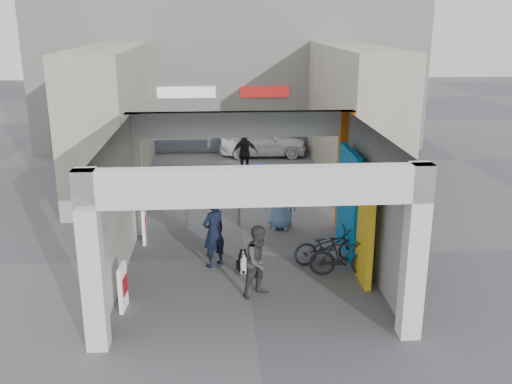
{
  "coord_description": "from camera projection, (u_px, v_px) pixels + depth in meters",
  "views": [
    {
      "loc": [
        -0.68,
        -13.7,
        6.02
      ],
      "look_at": [
        0.35,
        1.0,
        1.48
      ],
      "focal_mm": 40.0,
      "sensor_mm": 36.0,
      "label": 1
    }
  ],
  "objects": [
    {
      "name": "bollard_left",
      "position": [
        187.0,
        213.0,
        16.99
      ],
      "size": [
        0.09,
        0.09,
        0.82
      ],
      "primitive_type": "cylinder",
      "color": "gray",
      "rests_on": "ground"
    },
    {
      "name": "bollard_right",
      "position": [
        290.0,
        212.0,
        17.05
      ],
      "size": [
        0.09,
        0.09,
        0.86
      ],
      "primitive_type": "cylinder",
      "color": "gray",
      "rests_on": "ground"
    },
    {
      "name": "bicycle_rear",
      "position": [
        343.0,
        257.0,
        13.71
      ],
      "size": [
        1.69,
        0.65,
        0.99
      ],
      "primitive_type": "imported",
      "rotation": [
        0.0,
        0.0,
        1.45
      ],
      "color": "black",
      "rests_on": "ground"
    },
    {
      "name": "crate_stack",
      "position": [
        259.0,
        171.0,
        22.1
      ],
      "size": [
        0.53,
        0.46,
        0.56
      ],
      "rotation": [
        0.0,
        0.0,
        -0.28
      ],
      "color": "#185619",
      "rests_on": "ground"
    },
    {
      "name": "advert_board_far",
      "position": [
        144.0,
        225.0,
        15.74
      ],
      "size": [
        0.14,
        0.56,
        1.0
      ],
      "rotation": [
        0.0,
        0.0,
        0.09
      ],
      "color": "white",
      "rests_on": "ground"
    },
    {
      "name": "man_elderly",
      "position": [
        280.0,
        198.0,
        16.69
      ],
      "size": [
        0.97,
        0.69,
        1.85
      ],
      "primitive_type": "imported",
      "rotation": [
        0.0,
        0.0,
        -0.12
      ],
      "color": "#5D86B5",
      "rests_on": "ground"
    },
    {
      "name": "man_back_turned",
      "position": [
        260.0,
        261.0,
        12.64
      ],
      "size": [
        1.02,
        0.97,
        1.66
      ],
      "primitive_type": "imported",
      "rotation": [
        0.0,
        0.0,
        0.59
      ],
      "color": "#3C3C3F",
      "rests_on": "ground"
    },
    {
      "name": "far_building",
      "position": [
        230.0,
        61.0,
        27.04
      ],
      "size": [
        18.0,
        4.08,
        8.0
      ],
      "color": "silver",
      "rests_on": "ground"
    },
    {
      "name": "produce_stand",
      "position": [
        180.0,
        184.0,
        20.37
      ],
      "size": [
        1.09,
        0.59,
        0.72
      ],
      "rotation": [
        0.0,
        0.0,
        0.07
      ],
      "color": "black",
      "rests_on": "ground"
    },
    {
      "name": "white_van",
      "position": [
        263.0,
        142.0,
        25.54
      ],
      "size": [
        3.93,
        1.69,
        1.32
      ],
      "primitive_type": "imported",
      "rotation": [
        0.0,
        0.0,
        1.54
      ],
      "color": "white",
      "rests_on": "ground"
    },
    {
      "name": "bicycle_front",
      "position": [
        328.0,
        246.0,
        14.43
      ],
      "size": [
        1.88,
        0.95,
        0.94
      ],
      "primitive_type": "imported",
      "rotation": [
        0.0,
        0.0,
        1.76
      ],
      "color": "black",
      "rests_on": "ground"
    },
    {
      "name": "cafe_set",
      "position": [
        203.0,
        190.0,
        19.66
      ],
      "size": [
        1.37,
        1.11,
        0.83
      ],
      "rotation": [
        0.0,
        0.0,
        0.22
      ],
      "color": "#97979C",
      "rests_on": "ground"
    },
    {
      "name": "advert_board_near",
      "position": [
        123.0,
        287.0,
        12.14
      ],
      "size": [
        0.13,
        0.55,
        1.0
      ],
      "rotation": [
        0.0,
        0.0,
        -0.07
      ],
      "color": "white",
      "rests_on": "ground"
    },
    {
      "name": "ground",
      "position": [
        245.0,
        258.0,
        14.88
      ],
      "size": [
        90.0,
        90.0,
        0.0
      ],
      "primitive_type": "plane",
      "color": "#58575D",
      "rests_on": "ground"
    },
    {
      "name": "man_crates",
      "position": [
        245.0,
        153.0,
        22.52
      ],
      "size": [
        1.06,
        0.57,
        1.72
      ],
      "primitive_type": "imported",
      "rotation": [
        0.0,
        0.0,
        3.29
      ],
      "color": "black",
      "rests_on": "ground"
    },
    {
      "name": "plaza_bldg_left",
      "position": [
        113.0,
        117.0,
        20.99
      ],
      "size": [
        2.0,
        9.0,
        5.0
      ],
      "primitive_type": "cube",
      "color": "#B8AF98",
      "rests_on": "ground"
    },
    {
      "name": "border_collie",
      "position": [
        243.0,
        262.0,
        14.0
      ],
      "size": [
        0.23,
        0.46,
        0.63
      ],
      "rotation": [
        0.0,
        0.0,
        0.36
      ],
      "color": "black",
      "rests_on": "ground"
    },
    {
      "name": "plaza_bldg_right",
      "position": [
        353.0,
        114.0,
        21.59
      ],
      "size": [
        2.0,
        9.0,
        5.0
      ],
      "primitive_type": "cube",
      "color": "#B8AF98",
      "rests_on": "ground"
    },
    {
      "name": "arcade_canopy",
      "position": [
        270.0,
        181.0,
        13.45
      ],
      "size": [
        6.4,
        6.45,
        6.4
      ],
      "color": "silver",
      "rests_on": "ground"
    },
    {
      "name": "bollard_center",
      "position": [
        239.0,
        210.0,
        17.15
      ],
      "size": [
        0.09,
        0.09,
        0.88
      ],
      "primitive_type": "cylinder",
      "color": "gray",
      "rests_on": "ground"
    },
    {
      "name": "man_with_dog",
      "position": [
        214.0,
        232.0,
        14.14
      ],
      "size": [
        0.78,
        0.74,
        1.79
      ],
      "primitive_type": "imported",
      "rotation": [
        0.0,
        0.0,
        3.8
      ],
      "color": "black",
      "rests_on": "ground"
    }
  ]
}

